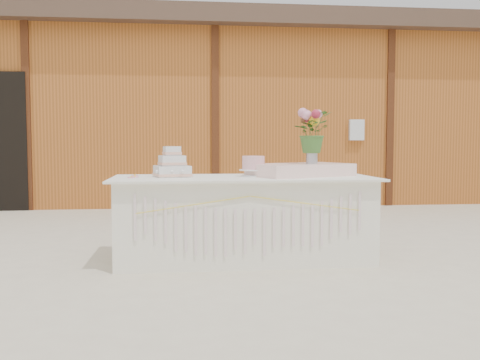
% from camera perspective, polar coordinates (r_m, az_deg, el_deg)
% --- Properties ---
extents(ground, '(80.00, 80.00, 0.00)m').
position_cam_1_polar(ground, '(5.02, 0.38, -8.47)').
color(ground, beige).
rests_on(ground, ground).
extents(barn, '(12.60, 4.60, 3.30)m').
position_cam_1_polar(barn, '(10.89, -3.40, 7.11)').
color(barn, '#AC5C24').
rests_on(barn, ground).
extents(cake_table, '(2.40, 1.00, 0.77)m').
position_cam_1_polar(cake_table, '(4.94, 0.39, -4.10)').
color(cake_table, white).
rests_on(cake_table, ground).
extents(wedding_cake, '(0.37, 0.37, 0.28)m').
position_cam_1_polar(wedding_cake, '(4.95, -7.26, 1.44)').
color(wedding_cake, silver).
rests_on(wedding_cake, cake_table).
extents(pink_cake_stand, '(0.26, 0.26, 0.19)m').
position_cam_1_polar(pink_cake_stand, '(4.95, 1.43, 1.60)').
color(pink_cake_stand, white).
rests_on(pink_cake_stand, cake_table).
extents(satin_runner, '(1.06, 0.86, 0.12)m').
position_cam_1_polar(satin_runner, '(5.06, 6.48, 1.08)').
color(satin_runner, '#FFD1CD').
rests_on(satin_runner, cake_table).
extents(flower_vase, '(0.11, 0.11, 0.15)m').
position_cam_1_polar(flower_vase, '(5.10, 7.66, 2.58)').
color(flower_vase, '#BABABF').
rests_on(flower_vase, satin_runner).
extents(bouquet, '(0.47, 0.46, 0.39)m').
position_cam_1_polar(bouquet, '(5.10, 7.69, 5.61)').
color(bouquet, '#396628').
rests_on(bouquet, flower_vase).
extents(loose_flowers, '(0.19, 0.34, 0.02)m').
position_cam_1_polar(loose_flowers, '(4.97, -10.97, 0.41)').
color(loose_flowers, pink).
rests_on(loose_flowers, cake_table).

